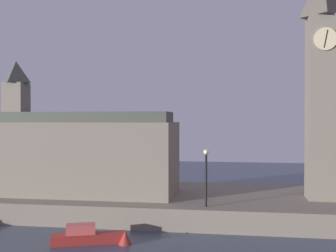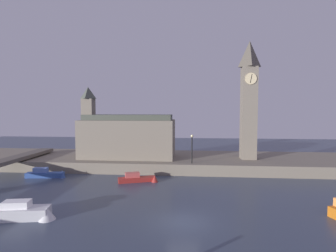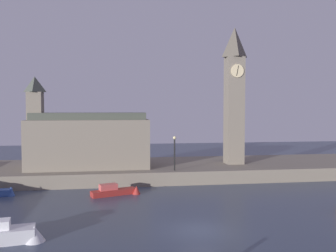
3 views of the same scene
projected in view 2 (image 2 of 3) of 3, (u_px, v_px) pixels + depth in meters
ground_plane at (183, 222)px, 20.18m from camera, size 120.00×120.00×0.00m
far_embankment at (187, 161)px, 40.02m from camera, size 70.00×12.00×1.50m
clock_tower at (249, 98)px, 37.77m from camera, size 2.30×2.35×16.91m
parliament_hall at (126, 136)px, 39.35m from camera, size 13.82×5.86×10.53m
streetlamp at (192, 145)px, 34.92m from camera, size 0.36×0.36×3.83m
boat_ferry_white at (27, 212)px, 20.77m from camera, size 4.89×2.18×1.45m
boat_tour_blue at (48, 174)px, 33.50m from camera, size 5.21×1.58×1.48m
boat_dinghy_red at (141, 179)px, 31.54m from camera, size 5.12×2.55×1.35m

